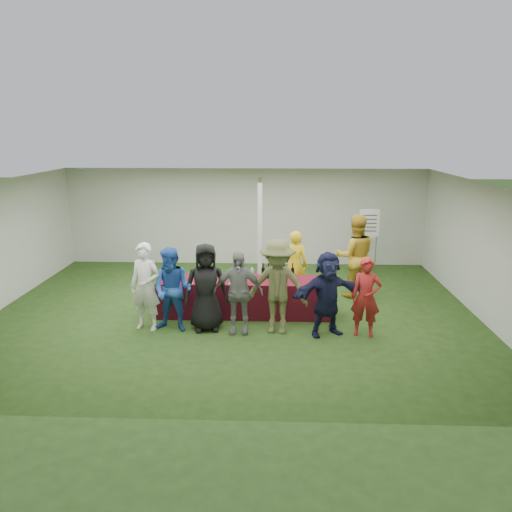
{
  "coord_description": "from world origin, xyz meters",
  "views": [
    {
      "loc": [
        0.85,
        -9.82,
        3.72
      ],
      "look_at": [
        0.46,
        -0.07,
        1.25
      ],
      "focal_mm": 35.0,
      "sensor_mm": 36.0,
      "label": 1
    }
  ],
  "objects_px": {
    "wine_list_sign": "(369,228)",
    "customer_6": "(366,297)",
    "dump_bucket": "(327,279)",
    "serving_table": "(246,297)",
    "customer_3": "(238,292)",
    "customer_0": "(145,287)",
    "customer_4": "(277,287)",
    "customer_2": "(206,287)",
    "customer_5": "(327,294)",
    "customer_1": "(173,290)",
    "staff_back": "(355,256)",
    "staff_pourer": "(295,265)"
  },
  "relations": [
    {
      "from": "customer_0",
      "to": "customer_4",
      "type": "height_order",
      "value": "customer_4"
    },
    {
      "from": "staff_back",
      "to": "customer_2",
      "type": "height_order",
      "value": "staff_back"
    },
    {
      "from": "serving_table",
      "to": "customer_5",
      "type": "height_order",
      "value": "customer_5"
    },
    {
      "from": "staff_back",
      "to": "customer_1",
      "type": "xyz_separation_m",
      "value": [
        -3.73,
        -2.16,
        -0.14
      ]
    },
    {
      "from": "customer_2",
      "to": "customer_5",
      "type": "bearing_deg",
      "value": -14.12
    },
    {
      "from": "customer_5",
      "to": "customer_0",
      "type": "bearing_deg",
      "value": 157.11
    },
    {
      "from": "wine_list_sign",
      "to": "customer_3",
      "type": "height_order",
      "value": "wine_list_sign"
    },
    {
      "from": "customer_0",
      "to": "customer_4",
      "type": "xyz_separation_m",
      "value": [
        2.49,
        -0.06,
        0.05
      ]
    },
    {
      "from": "customer_0",
      "to": "customer_2",
      "type": "height_order",
      "value": "customer_0"
    },
    {
      "from": "staff_back",
      "to": "customer_4",
      "type": "height_order",
      "value": "staff_back"
    },
    {
      "from": "dump_bucket",
      "to": "staff_pourer",
      "type": "bearing_deg",
      "value": 115.57
    },
    {
      "from": "customer_3",
      "to": "customer_5",
      "type": "distance_m",
      "value": 1.65
    },
    {
      "from": "wine_list_sign",
      "to": "customer_3",
      "type": "xyz_separation_m",
      "value": [
        -3.04,
        -3.64,
        -0.52
      ]
    },
    {
      "from": "customer_2",
      "to": "customer_5",
      "type": "distance_m",
      "value": 2.27
    },
    {
      "from": "customer_1",
      "to": "customer_4",
      "type": "bearing_deg",
      "value": 11.45
    },
    {
      "from": "dump_bucket",
      "to": "customer_1",
      "type": "relative_size",
      "value": 0.13
    },
    {
      "from": "wine_list_sign",
      "to": "customer_2",
      "type": "bearing_deg",
      "value": -136.04
    },
    {
      "from": "customer_1",
      "to": "customer_3",
      "type": "distance_m",
      "value": 1.24
    },
    {
      "from": "dump_bucket",
      "to": "wine_list_sign",
      "type": "bearing_deg",
      "value": 65.67
    },
    {
      "from": "customer_0",
      "to": "customer_5",
      "type": "bearing_deg",
      "value": 12.74
    },
    {
      "from": "wine_list_sign",
      "to": "customer_6",
      "type": "xyz_separation_m",
      "value": [
        -0.69,
        -3.69,
        -0.57
      ]
    },
    {
      "from": "customer_5",
      "to": "staff_pourer",
      "type": "bearing_deg",
      "value": 84.0
    },
    {
      "from": "serving_table",
      "to": "customer_3",
      "type": "bearing_deg",
      "value": -95.9
    },
    {
      "from": "customer_2",
      "to": "customer_3",
      "type": "relative_size",
      "value": 1.06
    },
    {
      "from": "serving_table",
      "to": "customer_0",
      "type": "distance_m",
      "value": 2.1
    },
    {
      "from": "staff_back",
      "to": "dump_bucket",
      "type": "bearing_deg",
      "value": 59.32
    },
    {
      "from": "customer_0",
      "to": "customer_6",
      "type": "bearing_deg",
      "value": 12.94
    },
    {
      "from": "staff_pourer",
      "to": "staff_back",
      "type": "height_order",
      "value": "staff_back"
    },
    {
      "from": "serving_table",
      "to": "wine_list_sign",
      "type": "height_order",
      "value": "wine_list_sign"
    },
    {
      "from": "dump_bucket",
      "to": "staff_pourer",
      "type": "xyz_separation_m",
      "value": [
        -0.6,
        1.26,
        -0.05
      ]
    },
    {
      "from": "customer_1",
      "to": "serving_table",
      "type": "bearing_deg",
      "value": 45.91
    },
    {
      "from": "customer_3",
      "to": "wine_list_sign",
      "type": "bearing_deg",
      "value": 50.55
    },
    {
      "from": "wine_list_sign",
      "to": "serving_table",
      "type": "bearing_deg",
      "value": -137.54
    },
    {
      "from": "customer_6",
      "to": "staff_back",
      "type": "bearing_deg",
      "value": 97.45
    },
    {
      "from": "customer_3",
      "to": "customer_4",
      "type": "xyz_separation_m",
      "value": [
        0.73,
        0.03,
        0.1
      ]
    },
    {
      "from": "customer_1",
      "to": "customer_3",
      "type": "bearing_deg",
      "value": 9.7
    },
    {
      "from": "customer_2",
      "to": "customer_3",
      "type": "height_order",
      "value": "customer_2"
    },
    {
      "from": "wine_list_sign",
      "to": "customer_4",
      "type": "xyz_separation_m",
      "value": [
        -2.31,
        -3.61,
        -0.42
      ]
    },
    {
      "from": "customer_0",
      "to": "customer_1",
      "type": "xyz_separation_m",
      "value": [
        0.52,
        -0.04,
        -0.04
      ]
    },
    {
      "from": "staff_back",
      "to": "customer_0",
      "type": "relative_size",
      "value": 1.12
    },
    {
      "from": "staff_back",
      "to": "customer_6",
      "type": "relative_size",
      "value": 1.28
    },
    {
      "from": "dump_bucket",
      "to": "customer_0",
      "type": "relative_size",
      "value": 0.13
    },
    {
      "from": "customer_4",
      "to": "customer_6",
      "type": "distance_m",
      "value": 1.64
    },
    {
      "from": "customer_4",
      "to": "staff_back",
      "type": "bearing_deg",
      "value": 60.43
    },
    {
      "from": "serving_table",
      "to": "customer_0",
      "type": "height_order",
      "value": "customer_0"
    },
    {
      "from": "staff_back",
      "to": "customer_0",
      "type": "bearing_deg",
      "value": 23.12
    },
    {
      "from": "customer_2",
      "to": "serving_table",
      "type": "bearing_deg",
      "value": 39.28
    },
    {
      "from": "customer_0",
      "to": "customer_5",
      "type": "relative_size",
      "value": 1.06
    },
    {
      "from": "customer_5",
      "to": "customer_6",
      "type": "relative_size",
      "value": 1.07
    },
    {
      "from": "customer_1",
      "to": "customer_6",
      "type": "distance_m",
      "value": 3.6
    }
  ]
}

